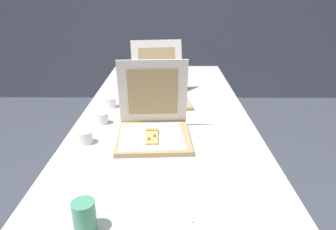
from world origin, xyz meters
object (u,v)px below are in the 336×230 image
object	(u,v)px
napkin_pile	(171,210)
cup_printed_front	(84,216)
cup_white_near_center	(102,118)
pizza_box_middle	(160,93)
cup_white_mid	(111,103)
cup_white_near_left	(86,137)
table	(165,120)
pizza_box_front	(153,127)

from	to	relation	value
napkin_pile	cup_printed_front	bearing A→B (deg)	-161.28
cup_white_near_center	cup_printed_front	size ratio (longest dim) A/B	0.66
napkin_pile	pizza_box_middle	bearing A→B (deg)	93.51
cup_white_near_center	cup_white_mid	distance (m)	0.24
cup_white_near_center	cup_printed_front	bearing A→B (deg)	-82.20
cup_white_near_left	napkin_pile	world-z (taller)	cup_white_near_left
pizza_box_middle	cup_printed_front	xyz separation A→B (m)	(-0.19, -1.14, -0.00)
cup_white_near_left	cup_printed_front	xyz separation A→B (m)	(0.14, -0.55, 0.02)
cup_white_near_left	pizza_box_middle	bearing A→B (deg)	61.31
table	cup_white_near_center	size ratio (longest dim) A/B	36.41
cup_white_near_center	cup_printed_front	distance (m)	0.78
table	pizza_box_front	size ratio (longest dim) A/B	6.51
cup_white_near_center	napkin_pile	xyz separation A→B (m)	(0.36, -0.69, -0.03)
cup_printed_front	pizza_box_front	bearing A→B (deg)	74.68
pizza_box_front	cup_white_near_left	size ratio (longest dim) A/B	5.60
pizza_box_front	cup_printed_front	xyz separation A→B (m)	(-0.17, -0.62, -0.00)
table	cup_printed_front	world-z (taller)	cup_printed_front
pizza_box_front	napkin_pile	world-z (taller)	pizza_box_front
napkin_pile	cup_white_mid	bearing A→B (deg)	110.93
table	pizza_box_front	bearing A→B (deg)	-99.12
pizza_box_front	cup_white_near_left	bearing A→B (deg)	-170.99
pizza_box_front	cup_white_mid	xyz separation A→B (m)	(-0.27, 0.40, -0.02)
cup_white_mid	cup_printed_front	distance (m)	1.02
cup_white_near_center	cup_printed_front	world-z (taller)	cup_printed_front
pizza_box_front	pizza_box_middle	bearing A→B (deg)	85.15
table	cup_white_near_left	size ratio (longest dim) A/B	36.41
cup_white_near_left	napkin_pile	distance (m)	0.61
table	napkin_pile	world-z (taller)	napkin_pile
table	napkin_pile	bearing A→B (deg)	-87.67
pizza_box_front	pizza_box_middle	world-z (taller)	pizza_box_front
table	pizza_box_front	world-z (taller)	pizza_box_front
pizza_box_front	table	bearing A→B (deg)	77.96
pizza_box_front	cup_white_mid	world-z (taller)	pizza_box_front
table	cup_white_near_center	world-z (taller)	cup_white_near_center
table	cup_printed_front	distance (m)	0.95
pizza_box_front	cup_white_near_center	size ratio (longest dim) A/B	5.60
pizza_box_middle	cup_white_near_center	size ratio (longest dim) A/B	7.59
table	cup_white_near_center	bearing A→B (deg)	-155.95
pizza_box_middle	napkin_pile	size ratio (longest dim) A/B	2.78
cup_white_near_center	napkin_pile	size ratio (longest dim) A/B	0.37
pizza_box_front	cup_printed_front	bearing A→B (deg)	-108.24
table	cup_white_near_left	xyz separation A→B (m)	(-0.35, -0.37, 0.07)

